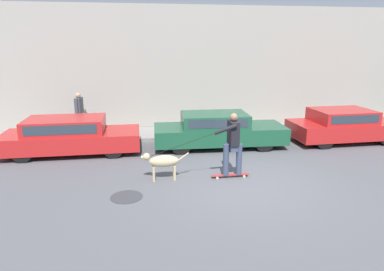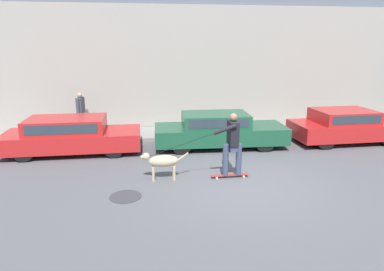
{
  "view_description": "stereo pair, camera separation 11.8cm",
  "coord_description": "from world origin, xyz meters",
  "px_view_note": "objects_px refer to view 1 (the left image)",
  "views": [
    {
      "loc": [
        -2.54,
        -7.99,
        3.52
      ],
      "look_at": [
        -1.1,
        1.6,
        0.95
      ],
      "focal_mm": 32.0,
      "sensor_mm": 36.0,
      "label": 1
    },
    {
      "loc": [
        -2.42,
        -8.0,
        3.52
      ],
      "look_at": [
        -1.1,
        1.6,
        0.95
      ],
      "focal_mm": 32.0,
      "sensor_mm": 36.0,
      "label": 2
    }
  ],
  "objects_px": {
    "dog": "(163,162)",
    "parked_car_0": "(70,136)",
    "parked_car_2": "(344,126)",
    "parked_car_1": "(218,130)",
    "skateboarder": "(232,142)",
    "pedestrian_with_bag": "(80,111)"
  },
  "relations": [
    {
      "from": "pedestrian_with_bag",
      "to": "parked_car_1",
      "type": "bearing_deg",
      "value": -13.0
    },
    {
      "from": "parked_car_0",
      "to": "skateboarder",
      "type": "relative_size",
      "value": 1.6
    },
    {
      "from": "parked_car_0",
      "to": "dog",
      "type": "xyz_separation_m",
      "value": [
        2.88,
        -2.8,
        -0.08
      ]
    },
    {
      "from": "parked_car_0",
      "to": "skateboarder",
      "type": "distance_m",
      "value": 5.59
    },
    {
      "from": "parked_car_0",
      "to": "pedestrian_with_bag",
      "type": "relative_size",
      "value": 2.76
    },
    {
      "from": "pedestrian_with_bag",
      "to": "dog",
      "type": "bearing_deg",
      "value": -49.34
    },
    {
      "from": "parked_car_2",
      "to": "parked_car_1",
      "type": "bearing_deg",
      "value": 178.57
    },
    {
      "from": "parked_car_1",
      "to": "skateboarder",
      "type": "distance_m",
      "value": 2.96
    },
    {
      "from": "pedestrian_with_bag",
      "to": "parked_car_0",
      "type": "bearing_deg",
      "value": -78.9
    },
    {
      "from": "parked_car_0",
      "to": "skateboarder",
      "type": "xyz_separation_m",
      "value": [
        4.75,
        -2.91,
        0.42
      ]
    },
    {
      "from": "parked_car_0",
      "to": "parked_car_2",
      "type": "height_order",
      "value": "parked_car_2"
    },
    {
      "from": "parked_car_1",
      "to": "parked_car_2",
      "type": "height_order",
      "value": "parked_car_2"
    },
    {
      "from": "parked_car_1",
      "to": "parked_car_2",
      "type": "bearing_deg",
      "value": 2.13
    },
    {
      "from": "skateboarder",
      "to": "pedestrian_with_bag",
      "type": "distance_m",
      "value": 6.99
    },
    {
      "from": "parked_car_1",
      "to": "skateboarder",
      "type": "relative_size",
      "value": 1.67
    },
    {
      "from": "pedestrian_with_bag",
      "to": "skateboarder",
      "type": "bearing_deg",
      "value": -36.44
    },
    {
      "from": "skateboarder",
      "to": "pedestrian_with_bag",
      "type": "relative_size",
      "value": 1.73
    },
    {
      "from": "dog",
      "to": "parked_car_0",
      "type": "bearing_deg",
      "value": -43.33
    },
    {
      "from": "parked_car_2",
      "to": "parked_car_0",
      "type": "bearing_deg",
      "value": 178.6
    },
    {
      "from": "parked_car_1",
      "to": "pedestrian_with_bag",
      "type": "relative_size",
      "value": 2.88
    },
    {
      "from": "dog",
      "to": "skateboarder",
      "type": "distance_m",
      "value": 1.94
    },
    {
      "from": "parked_car_2",
      "to": "dog",
      "type": "distance_m",
      "value": 7.48
    }
  ]
}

